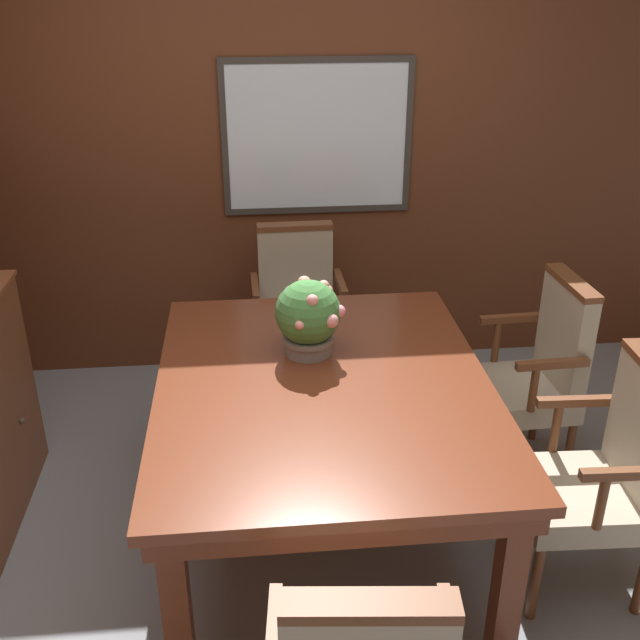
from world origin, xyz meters
name	(u,v)px	position (x,y,z in m)	size (l,w,h in m)	color
ground_plane	(310,562)	(0.00, 0.00, 0.00)	(14.00, 14.00, 0.00)	gray
wall_back	(281,166)	(0.00, 1.82, 1.23)	(7.20, 0.08, 2.45)	#5B2D19
dining_table	(324,401)	(0.08, 0.20, 0.67)	(1.33, 1.67, 0.76)	maroon
chair_head_far	(298,309)	(0.06, 1.39, 0.53)	(0.51, 0.49, 0.99)	brown
chair_right_near	(604,471)	(1.11, -0.19, 0.53)	(0.50, 0.52, 0.99)	brown
chair_right_far	(535,370)	(1.13, 0.59, 0.53)	(0.50, 0.52, 0.99)	brown
potted_plant	(308,317)	(0.04, 0.44, 0.93)	(0.29, 0.28, 0.33)	gray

